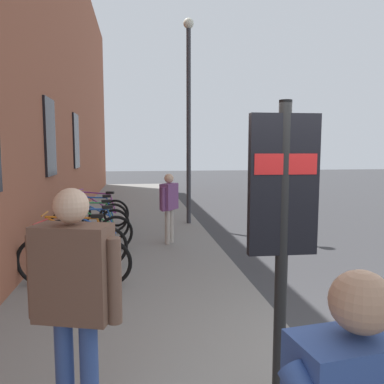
{
  "coord_description": "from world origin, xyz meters",
  "views": [
    {
      "loc": [
        -2.84,
        1.71,
        2.14
      ],
      "look_at": [
        4.28,
        0.68,
        1.35
      ],
      "focal_mm": 35.8,
      "sensor_mm": 36.0,
      "label": 1
    }
  ],
  "objects_px": {
    "bicycle_beside_lamp": "(90,225)",
    "pedestrian_by_facade": "(169,201)",
    "transit_info_sign": "(283,204)",
    "bicycle_far_end": "(89,234)",
    "bicycle_end_of_row": "(92,218)",
    "bicycle_mid_rack": "(76,246)",
    "pedestrian_crossing_street": "(74,289)",
    "street_lamp": "(189,105)",
    "bicycle_nearest_sign": "(74,260)",
    "bicycle_under_window": "(97,211)"
  },
  "relations": [
    {
      "from": "bicycle_beside_lamp",
      "to": "pedestrian_by_facade",
      "type": "bearing_deg",
      "value": -99.96
    },
    {
      "from": "bicycle_beside_lamp",
      "to": "transit_info_sign",
      "type": "height_order",
      "value": "transit_info_sign"
    },
    {
      "from": "bicycle_beside_lamp",
      "to": "bicycle_far_end",
      "type": "bearing_deg",
      "value": -174.29
    },
    {
      "from": "bicycle_end_of_row",
      "to": "pedestrian_by_facade",
      "type": "distance_m",
      "value": 2.24
    },
    {
      "from": "bicycle_mid_rack",
      "to": "pedestrian_by_facade",
      "type": "bearing_deg",
      "value": -48.26
    },
    {
      "from": "bicycle_end_of_row",
      "to": "pedestrian_crossing_street",
      "type": "distance_m",
      "value": 6.85
    },
    {
      "from": "bicycle_end_of_row",
      "to": "pedestrian_by_facade",
      "type": "bearing_deg",
      "value": -125.11
    },
    {
      "from": "bicycle_mid_rack",
      "to": "bicycle_beside_lamp",
      "type": "height_order",
      "value": "same"
    },
    {
      "from": "bicycle_mid_rack",
      "to": "street_lamp",
      "type": "relative_size",
      "value": 0.32
    },
    {
      "from": "bicycle_mid_rack",
      "to": "transit_info_sign",
      "type": "height_order",
      "value": "transit_info_sign"
    },
    {
      "from": "street_lamp",
      "to": "bicycle_end_of_row",
      "type": "bearing_deg",
      "value": 111.15
    },
    {
      "from": "bicycle_mid_rack",
      "to": "bicycle_beside_lamp",
      "type": "relative_size",
      "value": 1.02
    },
    {
      "from": "pedestrian_by_facade",
      "to": "pedestrian_crossing_street",
      "type": "xyz_separation_m",
      "value": [
        -5.54,
        1.11,
        0.16
      ]
    },
    {
      "from": "bicycle_beside_lamp",
      "to": "bicycle_end_of_row",
      "type": "relative_size",
      "value": 0.99
    },
    {
      "from": "bicycle_beside_lamp",
      "to": "pedestrian_crossing_street",
      "type": "bearing_deg",
      "value": -174.18
    },
    {
      "from": "bicycle_end_of_row",
      "to": "pedestrian_crossing_street",
      "type": "xyz_separation_m",
      "value": [
        -6.79,
        -0.66,
        0.69
      ]
    },
    {
      "from": "transit_info_sign",
      "to": "bicycle_nearest_sign",
      "type": "bearing_deg",
      "value": 35.39
    },
    {
      "from": "bicycle_end_of_row",
      "to": "bicycle_mid_rack",
      "type": "bearing_deg",
      "value": -179.01
    },
    {
      "from": "bicycle_under_window",
      "to": "bicycle_mid_rack",
      "type": "bearing_deg",
      "value": -179.88
    },
    {
      "from": "transit_info_sign",
      "to": "bicycle_far_end",
      "type": "bearing_deg",
      "value": 23.81
    },
    {
      "from": "bicycle_nearest_sign",
      "to": "bicycle_mid_rack",
      "type": "xyz_separation_m",
      "value": [
        0.84,
        0.1,
        0.0
      ]
    },
    {
      "from": "bicycle_nearest_sign",
      "to": "pedestrian_crossing_street",
      "type": "distance_m",
      "value": 3.27
    },
    {
      "from": "bicycle_beside_lamp",
      "to": "street_lamp",
      "type": "distance_m",
      "value": 4.19
    },
    {
      "from": "bicycle_nearest_sign",
      "to": "transit_info_sign",
      "type": "relative_size",
      "value": 0.73
    },
    {
      "from": "bicycle_mid_rack",
      "to": "bicycle_beside_lamp",
      "type": "xyz_separation_m",
      "value": [
        1.84,
        -0.02,
        0.0
      ]
    },
    {
      "from": "bicycle_far_end",
      "to": "street_lamp",
      "type": "bearing_deg",
      "value": -39.47
    },
    {
      "from": "pedestrian_crossing_street",
      "to": "bicycle_beside_lamp",
      "type": "bearing_deg",
      "value": 5.82
    },
    {
      "from": "bicycle_far_end",
      "to": "street_lamp",
      "type": "height_order",
      "value": "street_lamp"
    },
    {
      "from": "bicycle_end_of_row",
      "to": "transit_info_sign",
      "type": "bearing_deg",
      "value": -161.27
    },
    {
      "from": "bicycle_end_of_row",
      "to": "bicycle_far_end",
      "type": "bearing_deg",
      "value": -175.17
    },
    {
      "from": "pedestrian_crossing_street",
      "to": "pedestrian_by_facade",
      "type": "bearing_deg",
      "value": -11.38
    },
    {
      "from": "bicycle_under_window",
      "to": "transit_info_sign",
      "type": "bearing_deg",
      "value": -163.73
    },
    {
      "from": "bicycle_mid_rack",
      "to": "bicycle_beside_lamp",
      "type": "distance_m",
      "value": 1.84
    },
    {
      "from": "bicycle_under_window",
      "to": "transit_info_sign",
      "type": "height_order",
      "value": "transit_info_sign"
    },
    {
      "from": "bicycle_nearest_sign",
      "to": "pedestrian_by_facade",
      "type": "xyz_separation_m",
      "value": [
        2.39,
        -1.63,
        0.54
      ]
    },
    {
      "from": "bicycle_end_of_row",
      "to": "street_lamp",
      "type": "relative_size",
      "value": 0.32
    },
    {
      "from": "bicycle_nearest_sign",
      "to": "bicycle_end_of_row",
      "type": "height_order",
      "value": "same"
    },
    {
      "from": "bicycle_under_window",
      "to": "transit_info_sign",
      "type": "xyz_separation_m",
      "value": [
        -7.47,
        -2.18,
        1.21
      ]
    },
    {
      "from": "bicycle_far_end",
      "to": "pedestrian_crossing_street",
      "type": "xyz_separation_m",
      "value": [
        -4.91,
        -0.5,
        0.69
      ]
    },
    {
      "from": "transit_info_sign",
      "to": "pedestrian_by_facade",
      "type": "bearing_deg",
      "value": 4.81
    },
    {
      "from": "bicycle_under_window",
      "to": "pedestrian_crossing_street",
      "type": "bearing_deg",
      "value": -175.4
    },
    {
      "from": "bicycle_far_end",
      "to": "pedestrian_by_facade",
      "type": "xyz_separation_m",
      "value": [
        0.63,
        -1.62,
        0.54
      ]
    },
    {
      "from": "pedestrian_crossing_street",
      "to": "bicycle_far_end",
      "type": "bearing_deg",
      "value": 5.84
    },
    {
      "from": "bicycle_beside_lamp",
      "to": "pedestrian_by_facade",
      "type": "xyz_separation_m",
      "value": [
        -0.3,
        -1.71,
        0.54
      ]
    },
    {
      "from": "bicycle_nearest_sign",
      "to": "bicycle_mid_rack",
      "type": "distance_m",
      "value": 0.85
    },
    {
      "from": "transit_info_sign",
      "to": "pedestrian_crossing_street",
      "type": "distance_m",
      "value": 1.66
    },
    {
      "from": "bicycle_end_of_row",
      "to": "transit_info_sign",
      "type": "xyz_separation_m",
      "value": [
        -6.55,
        -2.22,
        1.21
      ]
    },
    {
      "from": "bicycle_end_of_row",
      "to": "bicycle_under_window",
      "type": "relative_size",
      "value": 1.03
    },
    {
      "from": "bicycle_end_of_row",
      "to": "street_lamp",
      "type": "xyz_separation_m",
      "value": [
        0.97,
        -2.5,
        2.82
      ]
    },
    {
      "from": "street_lamp",
      "to": "bicycle_mid_rack",
      "type": "bearing_deg",
      "value": 146.85
    }
  ]
}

